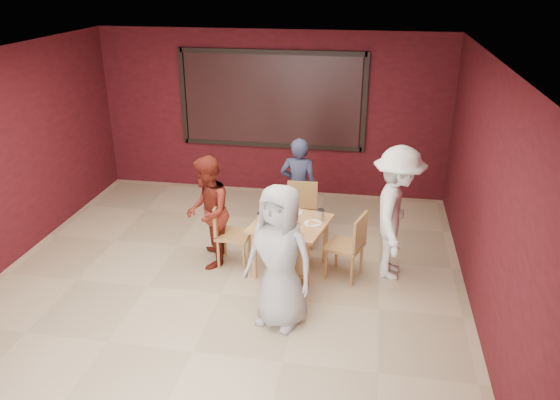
% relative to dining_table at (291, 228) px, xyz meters
% --- Properties ---
extents(floor, '(7.00, 7.00, 0.00)m').
position_rel_dining_table_xyz_m(floor, '(-0.76, -0.71, -0.63)').
color(floor, tan).
rests_on(floor, ground).
extents(window_blinds, '(3.00, 0.02, 1.50)m').
position_rel_dining_table_xyz_m(window_blinds, '(-0.76, 2.74, 1.02)').
color(window_blinds, black).
extents(dining_table, '(1.08, 1.08, 0.86)m').
position_rel_dining_table_xyz_m(dining_table, '(0.00, 0.00, 0.00)').
color(dining_table, tan).
rests_on(dining_table, floor).
extents(chair_front, '(0.53, 0.53, 0.89)m').
position_rel_dining_table_xyz_m(chair_front, '(0.08, -0.80, -0.13)').
color(chair_front, '#AA8142').
rests_on(chair_front, floor).
extents(chair_back, '(0.45, 0.45, 0.90)m').
position_rel_dining_table_xyz_m(chair_back, '(0.03, 0.85, -0.12)').
color(chair_back, '#AA8142').
rests_on(chair_back, floor).
extents(chair_left, '(0.43, 0.43, 0.88)m').
position_rel_dining_table_xyz_m(chair_left, '(-0.85, 0.06, -0.13)').
color(chair_left, '#AA8142').
rests_on(chair_left, floor).
extents(chair_right, '(0.55, 0.55, 0.90)m').
position_rel_dining_table_xyz_m(chair_right, '(0.78, -0.06, -0.12)').
color(chair_right, '#AA8142').
rests_on(chair_right, floor).
extents(diner_front, '(0.94, 0.77, 1.66)m').
position_rel_dining_table_xyz_m(diner_front, '(0.05, -1.15, 0.20)').
color(diner_front, '#A6A6A6').
rests_on(diner_front, floor).
extents(diner_back, '(0.55, 0.36, 1.49)m').
position_rel_dining_table_xyz_m(diner_back, '(-0.06, 1.12, 0.12)').
color(diner_back, '#2C324F').
rests_on(diner_back, floor).
extents(diner_left, '(0.72, 0.84, 1.51)m').
position_rel_dining_table_xyz_m(diner_left, '(-1.11, 0.01, 0.13)').
color(diner_left, maroon).
rests_on(diner_left, floor).
extents(diner_right, '(0.75, 1.18, 1.74)m').
position_rel_dining_table_xyz_m(diner_right, '(1.32, 0.13, 0.24)').
color(diner_right, white).
rests_on(diner_right, floor).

